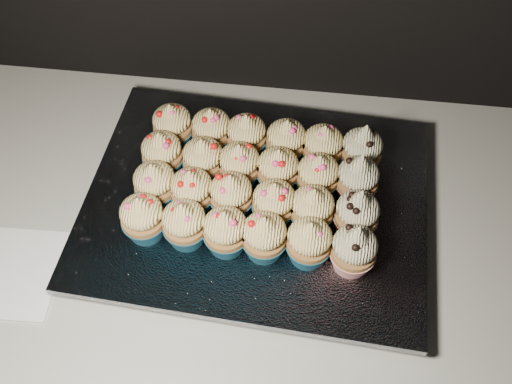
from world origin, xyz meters
TOP-DOWN VIEW (x-y plane):
  - cabinet at (0.00, 1.70)m, footprint 2.40×0.60m
  - worktop at (0.00, 1.70)m, footprint 2.44×0.64m
  - napkin at (-0.20, 1.58)m, footprint 0.15×0.15m
  - baking_tray at (0.14, 1.73)m, footprint 0.49×0.38m
  - foil_lining at (0.14, 1.73)m, footprint 0.53×0.42m
  - cupcake_0 at (-0.01, 1.65)m, footprint 0.06×0.06m
  - cupcake_1 at (0.05, 1.64)m, footprint 0.06×0.06m
  - cupcake_2 at (0.11, 1.64)m, footprint 0.06×0.06m
  - cupcake_3 at (0.16, 1.64)m, footprint 0.06×0.06m
  - cupcake_4 at (0.23, 1.64)m, footprint 0.06×0.06m
  - cupcake_5 at (0.29, 1.63)m, footprint 0.06×0.06m
  - cupcake_6 at (-0.00, 1.71)m, footprint 0.06×0.06m
  - cupcake_7 at (0.05, 1.70)m, footprint 0.06×0.06m
  - cupcake_8 at (0.11, 1.70)m, footprint 0.06×0.06m
  - cupcake_9 at (0.17, 1.69)m, footprint 0.06×0.06m
  - cupcake_10 at (0.23, 1.69)m, footprint 0.06×0.06m
  - cupcake_11 at (0.29, 1.69)m, footprint 0.06×0.06m
  - cupcake_12 at (-0.00, 1.76)m, footprint 0.06×0.06m
  - cupcake_13 at (0.06, 1.76)m, footprint 0.06×0.06m
  - cupcake_14 at (0.11, 1.76)m, footprint 0.06×0.06m
  - cupcake_15 at (0.17, 1.75)m, footprint 0.06×0.06m
  - cupcake_16 at (0.23, 1.75)m, footprint 0.06×0.06m
  - cupcake_17 at (0.29, 1.75)m, footprint 0.06×0.06m
  - cupcake_18 at (-0.00, 1.82)m, footprint 0.06×0.06m
  - cupcake_19 at (0.06, 1.82)m, footprint 0.06×0.06m
  - cupcake_20 at (0.12, 1.81)m, footprint 0.06×0.06m
  - cupcake_21 at (0.18, 1.81)m, footprint 0.06×0.06m
  - cupcake_22 at (0.23, 1.81)m, footprint 0.06×0.06m
  - cupcake_23 at (0.29, 1.81)m, footprint 0.06×0.06m

SIDE VIEW (x-z plane):
  - cabinet at x=0.00m, z-range 0.00..0.86m
  - worktop at x=0.00m, z-range 0.86..0.90m
  - napkin at x=-0.20m, z-range 0.90..0.90m
  - baking_tray at x=0.14m, z-range 0.90..0.92m
  - foil_lining at x=0.14m, z-range 0.92..0.93m
  - cupcake_0 at x=-0.01m, z-range 0.93..1.01m
  - cupcake_1 at x=0.05m, z-range 0.93..1.01m
  - cupcake_2 at x=0.11m, z-range 0.93..1.01m
  - cupcake_3 at x=0.16m, z-range 0.93..1.01m
  - cupcake_4 at x=0.23m, z-range 0.93..1.01m
  - cupcake_6 at x=0.00m, z-range 0.93..1.01m
  - cupcake_7 at x=0.05m, z-range 0.93..1.01m
  - cupcake_8 at x=0.11m, z-range 0.93..1.01m
  - cupcake_9 at x=0.17m, z-range 0.93..1.01m
  - cupcake_10 at x=0.23m, z-range 0.93..1.01m
  - cupcake_12 at x=0.00m, z-range 0.93..1.01m
  - cupcake_13 at x=0.06m, z-range 0.93..1.01m
  - cupcake_14 at x=0.11m, z-range 0.93..1.01m
  - cupcake_15 at x=0.17m, z-range 0.93..1.01m
  - cupcake_16 at x=0.23m, z-range 0.93..1.01m
  - cupcake_18 at x=0.00m, z-range 0.93..1.01m
  - cupcake_19 at x=0.06m, z-range 0.93..1.01m
  - cupcake_20 at x=0.12m, z-range 0.93..1.01m
  - cupcake_21 at x=0.18m, z-range 0.93..1.01m
  - cupcake_22 at x=0.23m, z-range 0.93..1.01m
  - cupcake_5 at x=0.29m, z-range 0.93..1.02m
  - cupcake_11 at x=0.29m, z-range 0.93..1.02m
  - cupcake_17 at x=0.29m, z-range 0.93..1.02m
  - cupcake_23 at x=0.29m, z-range 0.93..1.02m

